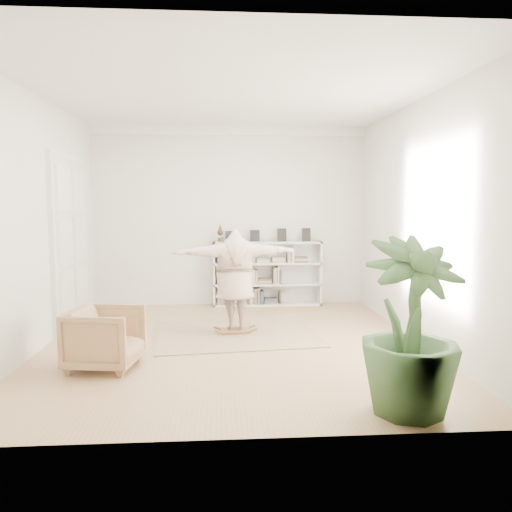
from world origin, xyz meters
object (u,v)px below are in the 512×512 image
(armchair, at_px, (105,338))
(houseplant, at_px, (410,326))
(rocker_board, at_px, (235,330))
(person, at_px, (235,277))
(bookshelf, at_px, (267,274))

(armchair, bearing_deg, houseplant, -106.90)
(rocker_board, height_order, person, person)
(armchair, distance_m, rocker_board, 2.29)
(person, bearing_deg, armchair, 36.21)
(bookshelf, bearing_deg, person, -107.52)
(rocker_board, height_order, houseplant, houseplant)
(rocker_board, bearing_deg, bookshelf, 66.41)
(armchair, xyz_separation_m, person, (1.68, 1.52, 0.53))
(bookshelf, relative_size, person, 1.12)
(bookshelf, bearing_deg, houseplant, -80.37)
(rocker_board, xyz_separation_m, person, (0.00, 0.00, 0.85))
(houseplant, bearing_deg, rocker_board, 117.56)
(rocker_board, bearing_deg, houseplant, -68.50)
(houseplant, bearing_deg, person, 117.56)
(bookshelf, height_order, person, person)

